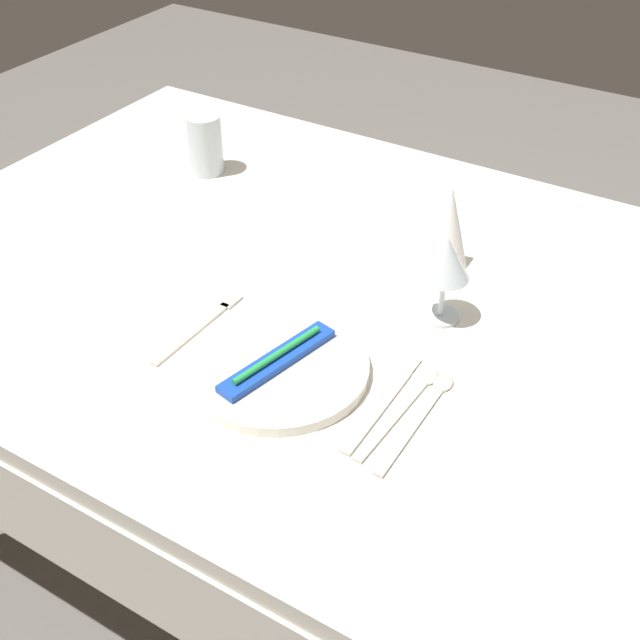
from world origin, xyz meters
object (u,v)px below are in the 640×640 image
toothbrush_package (278,359)px  napkin_folded (449,227)px  spoon_dessert (424,411)px  fork_outer (202,325)px  dinner_knife (381,405)px  spoon_soup (407,402)px  wine_glass_left (446,262)px  dinner_plate (278,368)px  drink_tumbler (205,147)px

toothbrush_package → napkin_folded: 0.41m
napkin_folded → spoon_dessert: bearing=-69.8°
fork_outer → dinner_knife: size_ratio=0.93×
spoon_soup → wine_glass_left: wine_glass_left is taller
dinner_plate → dinner_knife: bearing=5.3°
dinner_plate → toothbrush_package: toothbrush_package is taller
drink_tumbler → dinner_plate: bearing=-43.4°
toothbrush_package → dinner_plate: bearing=76.0°
napkin_folded → spoon_soup: bearing=-73.7°
spoon_soup → spoon_dessert: same height
fork_outer → wine_glass_left: 0.40m
toothbrush_package → wine_glass_left: bearing=59.2°
dinner_knife → drink_tumbler: drink_tumbler is taller
dinner_plate → dinner_knife: dinner_plate is taller
wine_glass_left → drink_tumbler: bearing=161.8°
spoon_soup → drink_tumbler: (-0.68, 0.42, 0.05)m
spoon_soup → drink_tumbler: bearing=148.5°
spoon_soup → drink_tumbler: drink_tumbler is taller
dinner_plate → spoon_dessert: dinner_plate is taller
spoon_dessert → spoon_soup: bearing=171.0°
dinner_plate → fork_outer: bearing=169.5°
dinner_plate → wine_glass_left: bearing=59.2°
dinner_plate → fork_outer: dinner_plate is taller
fork_outer → napkin_folded: (0.26, 0.36, 0.07)m
drink_tumbler → napkin_folded: bearing=-6.2°
spoon_dessert → napkin_folded: 0.39m
dinner_plate → napkin_folded: size_ratio=1.78×
dinner_knife → wine_glass_left: size_ratio=1.53×
napkin_folded → drink_tumbler: bearing=173.8°
fork_outer → spoon_dessert: spoon_dessert is taller
fork_outer → spoon_soup: (0.36, 0.01, 0.00)m
fork_outer → napkin_folded: size_ratio=1.39×
dinner_plate → fork_outer: (-0.17, 0.03, -0.01)m
spoon_soup → napkin_folded: (-0.10, 0.35, 0.07)m
dinner_knife → wine_glass_left: bearing=94.1°
dinner_plate → spoon_dessert: bearing=9.5°
spoon_dessert → drink_tumbler: 0.82m
toothbrush_package → spoon_dessert: bearing=9.5°
fork_outer → spoon_dessert: 0.39m
napkin_folded → wine_glass_left: bearing=-68.2°
dinner_knife → spoon_soup: size_ratio=1.02×
dinner_knife → spoon_dessert: bearing=20.9°
dinner_knife → napkin_folded: (-0.08, 0.38, 0.07)m
toothbrush_package → spoon_soup: 0.20m
fork_outer → napkin_folded: bearing=54.8°
toothbrush_package → napkin_folded: napkin_folded is taller
wine_glass_left → drink_tumbler: wine_glass_left is taller
fork_outer → wine_glass_left: bearing=34.7°
dinner_plate → spoon_soup: (0.19, 0.04, -0.01)m
dinner_plate → napkin_folded: bearing=77.1°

